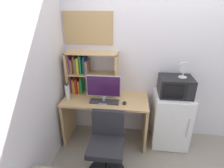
{
  "coord_description": "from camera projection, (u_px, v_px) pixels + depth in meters",
  "views": [
    {
      "loc": [
        -0.55,
        -2.62,
        1.99
      ],
      "look_at": [
        -0.82,
        -0.33,
        1.0
      ],
      "focal_mm": 28.5,
      "sensor_mm": 36.0,
      "label": 1
    }
  ],
  "objects": [
    {
      "name": "wall_back",
      "position": [
        199.0,
        59.0,
        2.57
      ],
      "size": [
        6.4,
        0.04,
        2.6
      ],
      "primitive_type": "cube",
      "color": "silver",
      "rests_on": "ground_plane"
    },
    {
      "name": "desk",
      "position": [
        106.0,
        111.0,
        2.73
      ],
      "size": [
        1.25,
        0.6,
        0.75
      ],
      "color": "tan",
      "rests_on": "ground_plane"
    },
    {
      "name": "hutch_bookshelf",
      "position": [
        85.0,
        72.0,
        2.7
      ],
      "size": [
        0.77,
        0.27,
        0.65
      ],
      "color": "tan",
      "rests_on": "desk"
    },
    {
      "name": "monitor",
      "position": [
        103.0,
        88.0,
        2.47
      ],
      "size": [
        0.48,
        0.22,
        0.4
      ],
      "color": "#B7B7BC",
      "rests_on": "desk"
    },
    {
      "name": "keyboard",
      "position": [
        104.0,
        102.0,
        2.53
      ],
      "size": [
        0.41,
        0.14,
        0.02
      ],
      "primitive_type": "cube",
      "color": "#333338",
      "rests_on": "desk"
    },
    {
      "name": "computer_mouse",
      "position": [
        124.0,
        103.0,
        2.49
      ],
      "size": [
        0.05,
        0.1,
        0.03
      ],
      "primitive_type": "ellipsoid",
      "color": "black",
      "rests_on": "desk"
    },
    {
      "name": "water_bottle",
      "position": [
        67.0,
        92.0,
        2.59
      ],
      "size": [
        0.07,
        0.07,
        0.24
      ],
      "color": "silver",
      "rests_on": "desk"
    },
    {
      "name": "mini_fridge",
      "position": [
        170.0,
        120.0,
        2.71
      ],
      "size": [
        0.53,
        0.49,
        0.84
      ],
      "color": "white",
      "rests_on": "ground_plane"
    },
    {
      "name": "microwave",
      "position": [
        175.0,
        86.0,
        2.49
      ],
      "size": [
        0.45,
        0.37,
        0.27
      ],
      "color": "black",
      "rests_on": "mini_fridge"
    },
    {
      "name": "desk_fan",
      "position": [
        184.0,
        70.0,
        2.38
      ],
      "size": [
        0.14,
        0.11,
        0.22
      ],
      "color": "silver",
      "rests_on": "microwave"
    },
    {
      "name": "desk_chair",
      "position": [
        107.0,
        149.0,
        2.21
      ],
      "size": [
        0.48,
        0.48,
        0.84
      ],
      "color": "black",
      "rests_on": "ground_plane"
    },
    {
      "name": "wall_corkboard",
      "position": [
        88.0,
        28.0,
        2.55
      ],
      "size": [
        0.72,
        0.02,
        0.46
      ],
      "primitive_type": "cube",
      "color": "tan"
    }
  ]
}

